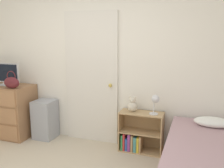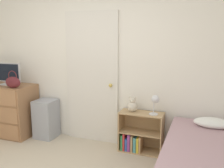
% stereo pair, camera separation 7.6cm
% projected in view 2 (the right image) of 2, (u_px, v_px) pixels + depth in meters
% --- Properties ---
extents(wall_back, '(10.00, 0.06, 2.55)m').
position_uv_depth(wall_back, '(97.00, 63.00, 3.94)').
color(wall_back, white).
rests_on(wall_back, ground_plane).
extents(door_closed, '(0.88, 0.09, 2.07)m').
position_uv_depth(door_closed, '(92.00, 78.00, 3.96)').
color(door_closed, silver).
rests_on(door_closed, ground_plane).
extents(dresser, '(0.83, 0.55, 0.88)m').
position_uv_depth(dresser, '(10.00, 110.00, 4.32)').
color(dresser, '#996B47').
rests_on(dresser, ground_plane).
extents(tv, '(0.60, 0.16, 0.38)m').
position_uv_depth(tv, '(5.00, 73.00, 4.22)').
color(tv, '#B7B7BC').
rests_on(tv, dresser).
extents(handbag, '(0.28, 0.13, 0.28)m').
position_uv_depth(handbag, '(13.00, 82.00, 3.98)').
color(handbag, '#591E23').
rests_on(handbag, dresser).
extents(storage_bin, '(0.33, 0.35, 0.64)m').
position_uv_depth(storage_bin, '(46.00, 119.00, 4.21)').
color(storage_bin, '#999EA8').
rests_on(storage_bin, ground_plane).
extents(bookshelf, '(0.64, 0.29, 0.60)m').
position_uv_depth(bookshelf, '(138.00, 136.00, 3.71)').
color(bookshelf, tan).
rests_on(bookshelf, ground_plane).
extents(teddy_bear, '(0.15, 0.15, 0.23)m').
position_uv_depth(teddy_bear, '(132.00, 105.00, 3.65)').
color(teddy_bear, beige).
rests_on(teddy_bear, bookshelf).
extents(desk_lamp, '(0.14, 0.14, 0.29)m').
position_uv_depth(desk_lamp, '(155.00, 101.00, 3.48)').
color(desk_lamp, silver).
rests_on(desk_lamp, bookshelf).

